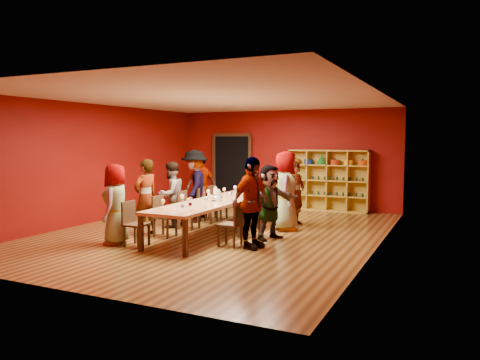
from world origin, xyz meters
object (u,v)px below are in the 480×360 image
Objects in this scene: tasting_table at (218,202)px; chair_person_right_4 at (282,204)px; chair_person_left_0 at (133,221)px; chair_person_right_2 at (252,215)px; person_left_4 at (201,187)px; chair_person_left_4 at (215,201)px; person_left_2 at (171,195)px; chair_person_left_3 at (205,203)px; spittoon_bowl at (217,198)px; chair_person_left_2 at (186,208)px; person_right_4 at (296,193)px; person_right_1 at (251,203)px; person_left_0 at (116,204)px; person_left_3 at (195,186)px; chair_person_right_1 at (234,221)px; chair_person_left_1 at (162,214)px; shelving_unit at (328,177)px; person_right_2 at (270,202)px; chair_person_right_3 at (271,208)px; wine_bottle at (256,187)px; person_right_3 at (286,191)px; person_left_1 at (146,197)px.

chair_person_right_4 is at bearing 62.16° from tasting_table.
chair_person_right_2 is (1.82, 1.73, 0.00)m from chair_person_left_0.
chair_person_left_4 is at bearing 108.53° from person_left_4.
person_left_2 reaches higher than chair_person_left_3.
chair_person_left_2 is at bearing 164.73° from spittoon_bowl.
person_right_4 is (2.61, 1.60, -0.00)m from person_left_2.
person_right_1 is (2.63, -2.62, 0.04)m from person_left_4.
person_left_0 is 3.43m from person_left_4.
person_right_4 is at bearing 111.84° from person_left_4.
person_left_3 is 2.58m from person_right_4.
person_right_4 is (2.18, 3.58, 0.29)m from chair_person_left_0.
chair_person_right_1 is at bearing 23.99° from chair_person_left_0.
chair_person_left_1 is 1.96m from chair_person_right_2.
person_right_4 is (2.18, 0.71, 0.29)m from chair_person_left_3.
chair_person_left_3 is 1.00× the size of chair_person_left_4.
chair_person_left_2 is 0.57× the size of person_left_2.
chair_person_left_4 is at bearing 128.92° from person_left_3.
chair_person_left_2 is (0.00, 1.99, 0.00)m from chair_person_left_0.
shelving_unit reaches higher than chair_person_right_4.
person_right_1 reaches higher than tasting_table.
chair_person_right_4 is at bearing 34.73° from person_right_2.
shelving_unit reaches higher than person_left_0.
chair_person_left_3 is at bearing 118.01° from person_right_4.
wine_bottle reaches higher than chair_person_right_3.
person_left_4 is at bearing 106.47° from chair_person_left_2.
person_left_3 is at bearing 88.16° from person_right_2.
chair_person_right_1 is (2.25, -2.62, -0.35)m from person_left_4.
person_left_2 is 1.77× the size of chair_person_right_2.
chair_person_left_1 is at bearing 149.97° from person_right_4.
person_right_3 is (1.27, 0.95, 0.22)m from tasting_table.
shelving_unit reaches higher than chair_person_right_1.
wine_bottle is (-0.82, 1.01, 0.36)m from chair_person_right_3.
chair_person_left_2 and chair_person_left_4 have the same top height.
person_left_3 reaches higher than chair_person_left_4.
chair_person_left_2 is 0.48× the size of person_right_3.
tasting_table is at bearing 153.61° from person_right_4.
chair_person_right_4 is (-0.49, -2.59, -0.49)m from shelving_unit.
person_left_4 is (-0.00, 2.44, 0.01)m from person_left_1.
person_left_4 is (-0.43, 0.56, 0.35)m from chair_person_left_3.
chair_person_right_3 is (2.24, 0.82, -0.29)m from person_left_2.
chair_person_left_0 is (-2.31, -6.18, -0.49)m from shelving_unit.
chair_person_left_4 is at bearing -177.35° from person_left_1.
chair_person_left_2 is 3.08× the size of wine_bottle.
person_right_3 is (2.18, 0.82, 0.42)m from chair_person_left_2.
chair_person_right_2 is (1.82, -1.15, 0.00)m from chair_person_left_3.
person_right_1 reaches higher than person_left_2.
person_right_2 reaches higher than person_right_4.
person_left_3 is at bearing 178.09° from chair_person_right_3.
chair_person_left_0 is at bearing 25.63° from person_left_4.
wine_bottle is (-1.21, 2.08, 0.07)m from person_right_2.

